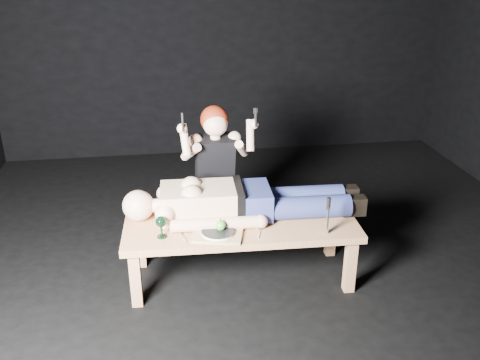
{
  "coord_description": "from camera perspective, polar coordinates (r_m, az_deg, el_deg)",
  "views": [
    {
      "loc": [
        -0.69,
        -3.35,
        2.17
      ],
      "look_at": [
        -0.21,
        -0.13,
        0.75
      ],
      "focal_mm": 39.11,
      "sensor_mm": 36.0,
      "label": 1
    }
  ],
  "objects": [
    {
      "name": "plate",
      "position": [
        3.46,
        -2.44,
        -5.69
      ],
      "size": [
        0.26,
        0.26,
        0.02
      ],
      "primitive_type": "cylinder",
      "rotation": [
        0.0,
        0.0,
        -0.25
      ],
      "color": "white",
      "rests_on": "serving_tray"
    },
    {
      "name": "lying_man",
      "position": [
        3.68,
        0.72,
        -1.86
      ],
      "size": [
        1.73,
        0.58,
        0.28
      ],
      "primitive_type": null,
      "rotation": [
        0.0,
        0.0,
        -0.04
      ],
      "color": "#E3B591",
      "rests_on": "table"
    },
    {
      "name": "table",
      "position": [
        3.75,
        0.11,
        -7.68
      ],
      "size": [
        1.63,
        0.66,
        0.45
      ],
      "primitive_type": "cube",
      "rotation": [
        0.0,
        0.0,
        -0.04
      ],
      "color": "tan",
      "rests_on": "ground"
    },
    {
      "name": "goblet",
      "position": [
        3.46,
        -8.58,
        -5.08
      ],
      "size": [
        0.08,
        0.08,
        0.15
      ],
      "primitive_type": null,
      "rotation": [
        0.0,
        0.0,
        -0.04
      ],
      "color": "black",
      "rests_on": "table"
    },
    {
      "name": "spoon_flat",
      "position": [
        3.58,
        1.21,
        -5.1
      ],
      "size": [
        0.15,
        0.11,
        0.01
      ],
      "primitive_type": "cube",
      "rotation": [
        0.0,
        0.0,
        0.94
      ],
      "color": "#B2B2B7",
      "rests_on": "table"
    },
    {
      "name": "apple",
      "position": [
        3.45,
        -2.14,
        -4.97
      ],
      "size": [
        0.07,
        0.07,
        0.07
      ],
      "primitive_type": "sphere",
      "color": "#4C9525",
      "rests_on": "plate"
    },
    {
      "name": "kneeling_woman",
      "position": [
        4.11,
        -2.88,
        0.9
      ],
      "size": [
        0.67,
        0.74,
        1.18
      ],
      "primitive_type": null,
      "rotation": [
        0.0,
        0.0,
        0.06
      ],
      "color": "black",
      "rests_on": "ground"
    },
    {
      "name": "knife_flat",
      "position": [
        3.52,
        2.11,
        -5.68
      ],
      "size": [
        0.06,
        0.17,
        0.01
      ],
      "primitive_type": "cube",
      "rotation": [
        0.0,
        0.0,
        -0.29
      ],
      "color": "#B2B2B7",
      "rests_on": "table"
    },
    {
      "name": "carving_knife",
      "position": [
        3.49,
        9.55,
        -3.87
      ],
      "size": [
        0.03,
        0.04,
        0.26
      ],
      "primitive_type": null,
      "rotation": [
        0.0,
        0.0,
        -0.04
      ],
      "color": "#B2B2B7",
      "rests_on": "table"
    },
    {
      "name": "ground",
      "position": [
        4.05,
        2.66,
        -8.91
      ],
      "size": [
        5.0,
        5.0,
        0.0
      ],
      "primitive_type": "plane",
      "color": "black",
      "rests_on": "ground"
    },
    {
      "name": "back_wall",
      "position": [
        5.93,
        -1.87,
        17.02
      ],
      "size": [
        5.0,
        0.0,
        5.0
      ],
      "primitive_type": "plane",
      "rotation": [
        1.57,
        0.0,
        0.0
      ],
      "color": "black",
      "rests_on": "ground"
    },
    {
      "name": "fork_flat",
      "position": [
        3.48,
        -6.28,
        -6.16
      ],
      "size": [
        0.05,
        0.17,
        0.01
      ],
      "primitive_type": "cube",
      "rotation": [
        0.0,
        0.0,
        0.2
      ],
      "color": "#B2B2B7",
      "rests_on": "table"
    },
    {
      "name": "serving_tray",
      "position": [
        3.47,
        -2.43,
        -5.95
      ],
      "size": [
        0.37,
        0.3,
        0.02
      ],
      "primitive_type": "cube",
      "rotation": [
        0.0,
        0.0,
        -0.25
      ],
      "color": "tan",
      "rests_on": "table"
    }
  ]
}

